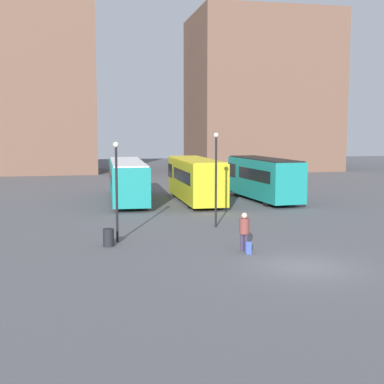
% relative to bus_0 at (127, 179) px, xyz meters
% --- Properties ---
extents(ground_plane, '(160.00, 160.00, 0.00)m').
position_rel_bus_0_xyz_m(ground_plane, '(5.19, -21.55, -1.70)').
color(ground_plane, '#56565B').
extents(building_block_right, '(18.64, 15.03, 20.92)m').
position_rel_bus_0_xyz_m(building_block_right, '(21.09, 30.04, 8.76)').
color(building_block_right, brown).
rests_on(building_block_right, ground_plane).
extents(bus_0, '(3.06, 12.54, 3.10)m').
position_rel_bus_0_xyz_m(bus_0, '(0.00, 0.00, 0.00)').
color(bus_0, '#19847F').
rests_on(bus_0, ground_plane).
extents(bus_1, '(2.58, 10.31, 3.31)m').
position_rel_bus_0_xyz_m(bus_1, '(5.03, -1.70, 0.09)').
color(bus_1, gold).
rests_on(bus_1, ground_plane).
extents(bus_2, '(3.20, 9.49, 3.31)m').
position_rel_bus_0_xyz_m(bus_2, '(10.37, -2.08, 0.09)').
color(bus_2, '#19847F').
rests_on(bus_2, ground_plane).
extents(traveler, '(0.59, 0.59, 1.78)m').
position_rel_bus_0_xyz_m(traveler, '(3.70, -18.40, -0.64)').
color(traveler, '#382D4C').
rests_on(traveler, ground_plane).
extents(suitcase, '(0.33, 0.38, 0.82)m').
position_rel_bus_0_xyz_m(suitcase, '(3.78, -18.91, -1.41)').
color(suitcase, '#334CB2').
rests_on(suitcase, ground_plane).
extents(lamp_post_0, '(0.28, 0.28, 5.36)m').
position_rel_bus_0_xyz_m(lamp_post_0, '(3.92, -12.31, 1.47)').
color(lamp_post_0, black).
rests_on(lamp_post_0, ground_plane).
extents(lamp_post_1, '(0.28, 0.28, 4.94)m').
position_rel_bus_0_xyz_m(lamp_post_1, '(-1.83, -15.16, 1.26)').
color(lamp_post_1, black).
rests_on(lamp_post_1, ground_plane).
extents(trash_bin, '(0.52, 0.52, 0.85)m').
position_rel_bus_0_xyz_m(trash_bin, '(-2.32, -16.11, -1.27)').
color(trash_bin, black).
rests_on(trash_bin, ground_plane).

